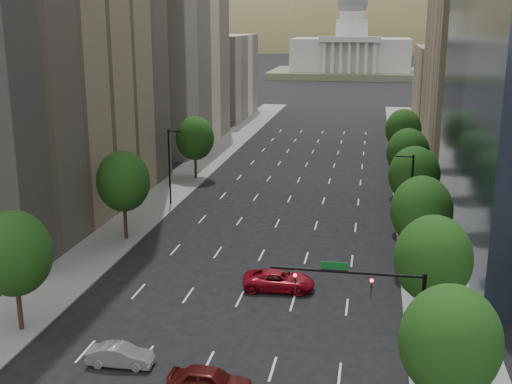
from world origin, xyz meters
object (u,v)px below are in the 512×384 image
Objects in this scene: traffic_signal at (380,300)px; car_maroon at (210,381)px; car_silver at (121,355)px; capitol at (351,54)px; car_red_far at (279,280)px.

car_maroon is (-9.53, -3.46, -4.33)m from traffic_signal.
traffic_signal is at bearing -87.09° from car_silver.
traffic_signal is at bearing -68.01° from car_maroon.
capitol is (-10.53, 219.71, 3.40)m from traffic_signal.
car_red_far is (2.75, -207.32, -7.78)m from capitol.
capitol reaches higher than car_maroon.
car_silver is 15.86m from car_red_far.
car_silver is (-6.34, 2.21, -0.15)m from car_maroon.
car_maroon is at bearing 169.99° from car_red_far.
capitol is 221.17m from car_silver.
traffic_signal is 2.17× the size of car_silver.
car_red_far is at bearing -4.27° from car_maroon.
car_maroon reaches higher than car_red_far.
car_red_far is at bearing -89.24° from capitol.
car_red_far is (8.08, 13.64, 0.11)m from car_silver.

